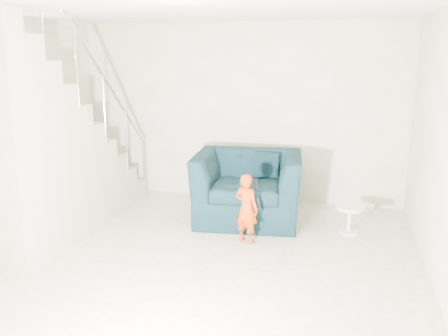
% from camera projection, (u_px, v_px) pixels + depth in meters
% --- Properties ---
extents(floor, '(5.50, 5.50, 0.00)m').
position_uv_depth(floor, '(182.00, 271.00, 4.99)').
color(floor, gray).
rests_on(floor, ground).
extents(ceiling, '(5.50, 5.50, 0.00)m').
position_uv_depth(ceiling, '(176.00, 1.00, 4.37)').
color(ceiling, silver).
rests_on(ceiling, back_wall).
extents(back_wall, '(5.00, 0.00, 5.00)m').
position_uv_depth(back_wall, '(239.00, 113.00, 7.27)').
color(back_wall, '#A49F85').
rests_on(back_wall, floor).
extents(armchair, '(1.54, 1.38, 0.92)m').
position_uv_depth(armchair, '(248.00, 187.00, 6.48)').
color(armchair, black).
rests_on(armchair, floor).
extents(toddler, '(0.37, 0.31, 0.86)m').
position_uv_depth(toddler, '(246.00, 209.00, 5.67)').
color(toddler, '#8F2004').
rests_on(toddler, floor).
extents(side_table, '(0.36, 0.36, 0.36)m').
position_uv_depth(side_table, '(350.00, 215.00, 6.01)').
color(side_table, silver).
rests_on(side_table, floor).
extents(staircase, '(1.02, 3.03, 3.62)m').
position_uv_depth(staircase, '(40.00, 162.00, 5.77)').
color(staircase, '#ADA089').
rests_on(staircase, floor).
extents(cushion, '(0.36, 0.17, 0.36)m').
position_uv_depth(cushion, '(266.00, 165.00, 6.68)').
color(cushion, black).
rests_on(cushion, armchair).
extents(throw, '(0.05, 0.47, 0.53)m').
position_uv_depth(throw, '(203.00, 176.00, 6.61)').
color(throw, black).
rests_on(throw, armchair).
extents(phone, '(0.03, 0.05, 0.10)m').
position_uv_depth(phone, '(256.00, 184.00, 5.56)').
color(phone, black).
rests_on(phone, toddler).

